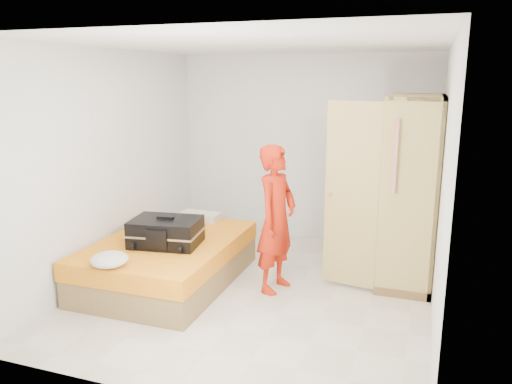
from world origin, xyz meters
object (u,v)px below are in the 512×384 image
(wardrobe, at_px, (406,195))
(suitcase, at_px, (166,232))
(person, at_px, (276,219))
(bed, at_px, (168,261))
(round_cushion, at_px, (109,260))

(wardrobe, height_order, suitcase, wardrobe)
(person, height_order, suitcase, person)
(bed, bearing_deg, wardrobe, 20.88)
(bed, xyz_separation_m, suitcase, (0.07, -0.15, 0.39))
(wardrobe, xyz_separation_m, person, (-1.29, -0.74, -0.20))
(bed, height_order, suitcase, suitcase)
(wardrobe, relative_size, suitcase, 2.59)
(wardrobe, distance_m, round_cushion, 3.25)
(person, bearing_deg, round_cushion, 142.10)
(wardrobe, bearing_deg, person, -150.09)
(bed, height_order, round_cushion, round_cushion)
(bed, relative_size, person, 1.26)
(person, xyz_separation_m, round_cushion, (-1.34, -1.11, -0.23))
(person, distance_m, suitcase, 1.21)
(wardrobe, xyz_separation_m, suitcase, (-2.43, -1.10, -0.36))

